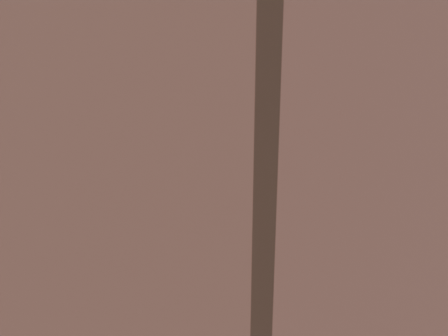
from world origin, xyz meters
The scene contains 8 objects.
ground centered at (0.00, 0.00, 0.00)m, with size 120.00×120.00×0.00m, color black.
sidewalk_ne centered at (21.00, 21.00, 0.07)m, with size 30.00×30.00×0.15m, color gray.
building_ne centered at (20.50, 16.00, 6.00)m, with size 25.00×16.00×12.00m, color #4F1913.
tree_near centered at (7.56, 9.98, 3.16)m, with size 2.69×2.69×4.49m.
tree_far centered at (7.56, 15.98, 2.87)m, with size 2.43×2.43×4.07m.
signal_pole centered at (-6.72, -6.68, 2.86)m, with size 1.29×1.24×4.60m.
box_truck centered at (11.39, -3.98, 1.78)m, with size 7.71×2.83×3.43m.
traffic_cone centered at (-5.70, -4.73, 0.31)m, with size 0.40×0.40×0.65m.
Camera 1 is at (-11.70, -26.99, 10.60)m, focal length 35.00 mm.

